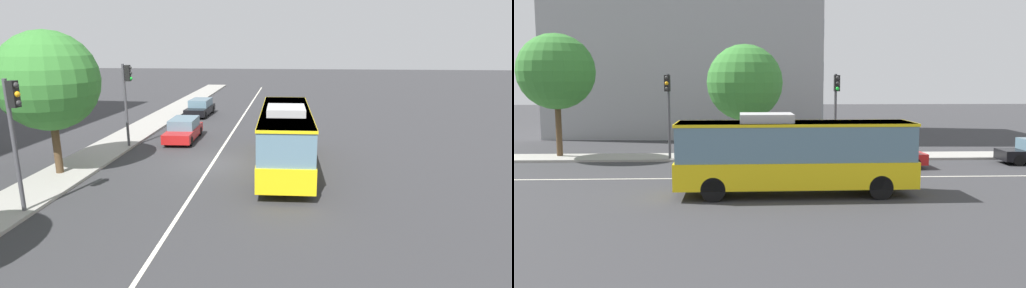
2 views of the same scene
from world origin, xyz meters
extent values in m
plane|color=#333335|center=(0.00, 0.00, 0.00)|extent=(160.00, 160.00, 0.00)
cube|color=#9E9B93|center=(0.00, 6.99, 0.07)|extent=(80.00, 2.78, 0.14)
cube|color=silver|center=(0.00, 0.00, 0.01)|extent=(76.00, 0.16, 0.01)
cube|color=yellow|center=(-0.42, -3.97, 0.98)|extent=(10.04, 2.69, 1.10)
cube|color=slate|center=(-0.42, -3.97, 2.31)|extent=(9.84, 2.61, 1.58)
cube|color=yellow|center=(-0.42, -3.97, 3.04)|extent=(9.94, 2.66, 0.12)
cube|color=#B2B2B2|center=(-1.62, -4.00, 3.28)|extent=(2.23, 1.84, 0.36)
cylinder|color=black|center=(2.96, -2.81, 0.50)|extent=(1.01, 0.32, 1.00)
cylinder|color=black|center=(3.00, -5.01, 0.50)|extent=(1.01, 0.32, 1.00)
cylinder|color=black|center=(-3.84, -2.94, 0.50)|extent=(1.01, 0.32, 1.00)
cylinder|color=black|center=(-3.80, -5.14, 0.50)|extent=(1.01, 0.32, 1.00)
cube|color=#B21919|center=(5.15, 2.96, 0.52)|extent=(4.55, 1.92, 0.60)
cube|color=slate|center=(5.40, 2.96, 1.14)|extent=(2.56, 1.72, 0.64)
cylinder|color=black|center=(3.68, 2.12, 0.32)|extent=(0.65, 0.24, 0.64)
cylinder|color=black|center=(3.63, 3.72, 0.32)|extent=(0.65, 0.24, 0.64)
cylinder|color=black|center=(6.67, 2.20, 0.32)|extent=(0.65, 0.24, 0.64)
cylinder|color=black|center=(6.63, 3.80, 0.32)|extent=(0.65, 0.24, 0.64)
cylinder|color=black|center=(12.97, 3.17, 0.32)|extent=(0.65, 0.24, 0.64)
cylinder|color=black|center=(13.03, 4.77, 0.32)|extent=(0.65, 0.24, 0.64)
cylinder|color=#47474C|center=(2.90, 5.87, 2.60)|extent=(0.16, 0.16, 5.20)
cube|color=black|center=(2.92, 5.59, 4.65)|extent=(0.34, 0.31, 0.96)
sphere|color=#2D2D2D|center=(2.94, 5.44, 4.97)|extent=(0.22, 0.22, 0.22)
sphere|color=#2D2D2D|center=(2.94, 5.44, 4.65)|extent=(0.22, 0.22, 0.22)
sphere|color=#1ED838|center=(2.94, 5.44, 4.33)|extent=(0.22, 0.22, 0.22)
cylinder|color=#47474C|center=(-7.08, 6.00, 2.60)|extent=(0.16, 0.16, 5.20)
cube|color=black|center=(-7.10, 5.72, 4.65)|extent=(0.34, 0.30, 0.96)
sphere|color=#2D2D2D|center=(-7.11, 5.57, 4.97)|extent=(0.22, 0.22, 0.22)
sphere|color=#F9A514|center=(-7.11, 5.57, 4.65)|extent=(0.22, 0.22, 0.22)
sphere|color=#2D2D2D|center=(-7.11, 5.57, 4.33)|extent=(0.22, 0.22, 0.22)
cylinder|color=#4C3823|center=(-14.10, 7.46, 1.81)|extent=(0.36, 0.36, 3.61)
sphere|color=#387F33|center=(-14.10, 7.46, 5.36)|extent=(4.66, 4.66, 4.66)
cylinder|color=#4C3823|center=(-2.54, 7.22, 1.46)|extent=(0.36, 0.36, 2.92)
sphere|color=#387F33|center=(-2.54, 7.22, 4.69)|extent=(4.72, 4.72, 4.72)
cube|color=#939399|center=(-7.35, 24.05, 11.90)|extent=(23.33, 15.01, 23.80)
cube|color=slate|center=(4.04, 23.53, 2.11)|extent=(0.65, 12.59, 1.50)
cube|color=slate|center=(4.04, 23.53, 5.51)|extent=(0.65, 12.59, 1.50)
cube|color=slate|center=(4.04, 23.53, 8.91)|extent=(0.65, 12.59, 1.50)
camera|label=1|loc=(-20.49, -4.16, 6.45)|focal=27.83mm
camera|label=2|loc=(-2.44, -26.40, 4.87)|focal=37.88mm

